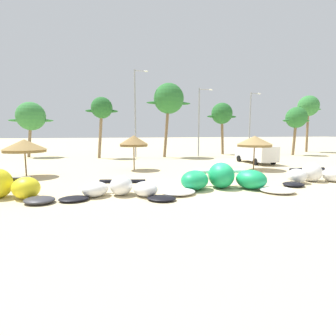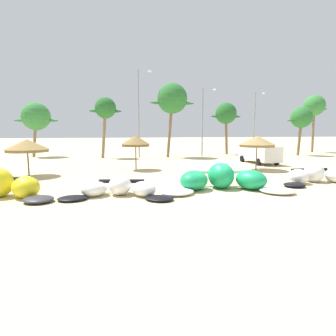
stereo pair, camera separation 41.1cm
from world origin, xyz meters
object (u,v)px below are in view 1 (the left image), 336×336
(beach_umbrella_middle, at_px, (134,141))
(lamppost_west_center, at_px, (200,118))
(beach_umbrella_near_van, at_px, (24,146))
(palm_left, at_px, (102,109))
(kite_center, at_px, (315,175))
(lamppost_west, at_px, (136,110))
(palm_left_of_gap, at_px, (169,99))
(parked_van, at_px, (255,153))
(palm_leftmost, at_px, (31,117))
(palm_center_right, at_px, (296,118))
(kite_left_of_center, at_px, (223,179))
(palm_center_left, at_px, (222,114))
(kite_left, at_px, (120,189))
(lamppost_east_center, at_px, (251,120))
(beach_umbrella_near_palms, at_px, (255,141))
(palm_right_of_gap, at_px, (308,107))

(beach_umbrella_middle, relative_size, lamppost_west_center, 0.33)
(beach_umbrella_near_van, bearing_deg, palm_left, 67.51)
(kite_center, relative_size, lamppost_west_center, 0.68)
(kite_center, bearing_deg, lamppost_west, 114.89)
(palm_left_of_gap, bearing_deg, palm_left, 175.98)
(parked_van, bearing_deg, palm_leftmost, 152.51)
(palm_left_of_gap, height_order, palm_center_right, palm_left_of_gap)
(kite_left_of_center, height_order, palm_center_left, palm_center_left)
(lamppost_west, bearing_deg, kite_left, -99.15)
(kite_center, height_order, palm_leftmost, palm_leftmost)
(lamppost_west_center, bearing_deg, kite_left, -119.69)
(parked_van, bearing_deg, kite_center, -100.97)
(parked_van, relative_size, palm_leftmost, 0.77)
(kite_left_of_center, xyz_separation_m, lamppost_west, (-2.46, 20.46, 5.40))
(palm_leftmost, bearing_deg, lamppost_west_center, -10.00)
(kite_left_of_center, bearing_deg, palm_center_right, 43.99)
(lamppost_west, distance_m, lamppost_east_center, 16.99)
(beach_umbrella_near_palms, bearing_deg, lamppost_east_center, 61.17)
(palm_left, bearing_deg, palm_leftmost, 158.29)
(kite_left_of_center, height_order, parked_van, parked_van)
(beach_umbrella_near_van, height_order, lamppost_west, lamppost_west)
(palm_left, distance_m, palm_center_left, 16.75)
(beach_umbrella_middle, relative_size, palm_right_of_gap, 0.33)
(beach_umbrella_near_palms, height_order, palm_center_left, palm_center_left)
(kite_left_of_center, height_order, lamppost_west_center, lamppost_west_center)
(kite_left_of_center, relative_size, kite_center, 1.25)
(palm_center_right, relative_size, lamppost_west, 0.61)
(beach_umbrella_near_palms, distance_m, palm_left, 18.96)
(parked_van, bearing_deg, palm_right_of_gap, 36.36)
(kite_left_of_center, relative_size, palm_right_of_gap, 0.85)
(beach_umbrella_near_van, bearing_deg, parked_van, 11.04)
(palm_center_left, bearing_deg, kite_center, -98.47)
(beach_umbrella_near_palms, xyz_separation_m, palm_center_right, (13.37, 11.86, 2.65))
(palm_leftmost, bearing_deg, palm_center_left, -3.65)
(kite_left_of_center, bearing_deg, palm_leftmost, 122.75)
(beach_umbrella_near_van, xyz_separation_m, palm_left_of_gap, (13.73, 12.64, 5.05))
(palm_center_left, bearing_deg, kite_left_of_center, -114.05)
(palm_left, bearing_deg, kite_center, -56.05)
(parked_van, xyz_separation_m, palm_leftmost, (-24.28, 12.64, 4.07))
(palm_left_of_gap, xyz_separation_m, lamppost_east_center, (12.81, 2.18, -2.37))
(parked_van, distance_m, palm_left_of_gap, 12.82)
(beach_umbrella_near_palms, distance_m, palm_center_left, 16.34)
(kite_center, bearing_deg, parked_van, 79.03)
(palm_center_right, bearing_deg, palm_left_of_gap, 176.17)
(beach_umbrella_near_van, xyz_separation_m, palm_center_left, (22.11, 15.10, 3.48))
(palm_right_of_gap, bearing_deg, beach_umbrella_middle, -153.94)
(kite_left, distance_m, palm_left_of_gap, 22.70)
(palm_center_right, bearing_deg, lamppost_west, 175.51)
(parked_van, relative_size, palm_center_right, 0.81)
(beach_umbrella_near_palms, bearing_deg, palm_center_right, 41.57)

